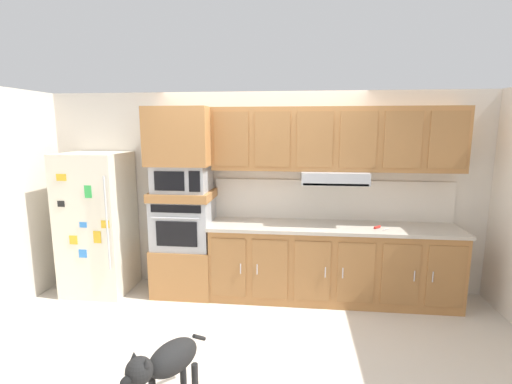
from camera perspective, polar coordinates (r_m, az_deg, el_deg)
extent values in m
plane|color=beige|center=(4.16, -0.53, -19.89)|extent=(9.60, 9.60, 0.00)
cube|color=beige|center=(4.78, 1.05, 0.09)|extent=(6.20, 0.12, 2.50)
cube|color=silver|center=(5.07, -23.20, -4.43)|extent=(0.76, 0.70, 1.76)
cylinder|color=silver|center=(4.58, -21.95, -4.54)|extent=(0.02, 0.02, 1.10)
cube|color=green|center=(4.62, -24.45, 0.03)|extent=(0.08, 0.01, 0.14)
cube|color=#337FDB|center=(4.75, -25.07, -4.60)|extent=(0.09, 0.01, 0.06)
cube|color=gold|center=(4.61, -22.20, -4.63)|extent=(0.10, 0.01, 0.09)
cube|color=gold|center=(4.87, -26.30, -6.64)|extent=(0.10, 0.01, 0.11)
cube|color=gold|center=(4.77, -27.80, 2.00)|extent=(0.12, 0.01, 0.08)
cube|color=gold|center=(4.70, -23.25, -6.39)|extent=(0.09, 0.01, 0.14)
cube|color=black|center=(4.83, -27.82, -1.63)|extent=(0.08, 0.01, 0.07)
cube|color=#337FDB|center=(4.86, -25.11, -8.59)|extent=(0.10, 0.01, 0.10)
cube|color=#A8703D|center=(4.88, -10.78, -11.49)|extent=(0.74, 0.62, 0.60)
cube|color=#A8AAAF|center=(4.69, -11.02, -4.65)|extent=(0.70, 0.58, 0.60)
cube|color=black|center=(4.44, -12.14, -6.35)|extent=(0.49, 0.01, 0.30)
cube|color=black|center=(4.36, -12.28, -2.56)|extent=(0.59, 0.01, 0.09)
cylinder|color=#A8AAAF|center=(4.37, -12.33, -3.97)|extent=(0.56, 0.02, 0.02)
cube|color=#A8703D|center=(4.62, -11.16, -0.45)|extent=(0.74, 0.62, 0.10)
cube|color=#A8AAAF|center=(4.59, -11.25, 2.14)|extent=(0.64, 0.53, 0.32)
cube|color=black|center=(4.35, -13.22, 1.65)|extent=(0.35, 0.01, 0.22)
cube|color=black|center=(4.26, -9.46, 1.61)|extent=(0.13, 0.01, 0.24)
cube|color=#A8703D|center=(4.55, -11.47, 8.39)|extent=(0.74, 0.62, 0.68)
cube|color=#A8703D|center=(4.65, 11.53, -10.78)|extent=(2.90, 0.60, 0.88)
cube|color=#9A6738|center=(4.40, -4.27, -11.54)|extent=(0.41, 0.01, 0.70)
cylinder|color=#BCBCC1|center=(4.37, -2.40, -11.71)|extent=(0.01, 0.01, 0.12)
cube|color=#9A6738|center=(4.34, 2.14, -11.83)|extent=(0.41, 0.01, 0.70)
cylinder|color=#BCBCC1|center=(4.34, 0.18, -11.83)|extent=(0.01, 0.01, 0.12)
cube|color=#9A6738|center=(4.34, 8.65, -11.97)|extent=(0.41, 0.01, 0.70)
cylinder|color=#BCBCC1|center=(4.33, 10.61, -12.05)|extent=(0.01, 0.01, 0.12)
cube|color=#9A6738|center=(4.39, 15.10, -11.96)|extent=(0.41, 0.01, 0.70)
cylinder|color=#BCBCC1|center=(4.35, 13.21, -12.05)|extent=(0.01, 0.01, 0.12)
cube|color=#9A6738|center=(4.48, 21.34, -11.81)|extent=(0.41, 0.01, 0.70)
cylinder|color=#BCBCC1|center=(4.51, 23.20, -11.81)|extent=(0.01, 0.01, 0.12)
cube|color=#9A6738|center=(4.63, 27.23, -11.55)|extent=(0.41, 0.01, 0.70)
cylinder|color=#BCBCC1|center=(4.57, 25.57, -11.70)|extent=(0.01, 0.01, 0.12)
cube|color=#BCB2A3|center=(4.50, 11.73, -5.30)|extent=(2.94, 0.64, 0.04)
cube|color=silver|center=(4.72, 11.54, -1.22)|extent=(2.94, 0.02, 0.50)
cube|color=#A8703D|center=(4.48, 12.05, 7.97)|extent=(2.90, 0.34, 0.74)
cube|color=#A8AAAF|center=(4.45, 11.90, 2.26)|extent=(0.76, 0.48, 0.14)
cube|color=black|center=(4.24, 12.15, 1.13)|extent=(0.72, 0.04, 0.02)
cube|color=#9A6738|center=(4.35, -3.88, 8.11)|extent=(0.41, 0.01, 0.63)
cube|color=#9A6738|center=(4.30, 2.53, 8.10)|extent=(0.41, 0.01, 0.63)
cube|color=#9A6738|center=(4.29, 9.04, 7.98)|extent=(0.41, 0.01, 0.63)
cube|color=#9A6738|center=(4.34, 15.48, 7.77)|extent=(0.41, 0.01, 0.63)
cube|color=#9A6738|center=(4.44, 21.69, 7.47)|extent=(0.41, 0.01, 0.63)
cube|color=#9A6738|center=(4.59, 27.55, 7.11)|extent=(0.41, 0.01, 0.63)
cylinder|color=red|center=(4.50, 18.15, -5.16)|extent=(0.09, 0.09, 0.03)
cylinder|color=silver|center=(4.44, 19.33, -5.42)|extent=(0.09, 0.09, 0.01)
ellipsoid|color=black|center=(3.03, -12.63, -23.57)|extent=(0.41, 0.49, 0.23)
sphere|color=black|center=(2.84, -17.54, -24.76)|extent=(0.19, 0.19, 0.19)
ellipsoid|color=black|center=(2.81, -19.18, -25.76)|extent=(0.11, 0.12, 0.06)
cone|color=black|center=(2.76, -16.54, -23.83)|extent=(0.05, 0.05, 0.06)
cone|color=black|center=(2.85, -18.27, -22.78)|extent=(0.05, 0.05, 0.06)
cylinder|color=black|center=(3.17, -8.76, -21.25)|extent=(0.09, 0.13, 0.11)
cylinder|color=black|center=(3.22, -9.38, -26.82)|extent=(0.05, 0.05, 0.29)
cylinder|color=black|center=(3.30, -11.13, -25.91)|extent=(0.05, 0.05, 0.29)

